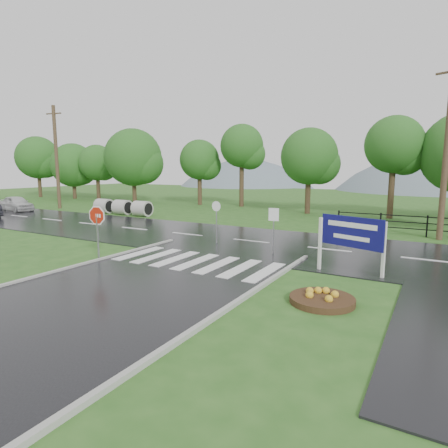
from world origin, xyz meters
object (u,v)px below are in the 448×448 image
Objects in this scene: estate_billboard at (351,235)px; car_white at (17,211)px; culvert_pipes at (122,207)px; stop_sign at (97,220)px.

estate_billboard is 0.58× the size of car_white.
stop_sign is (10.27, -11.60, 1.08)m from culvert_pipes.
culvert_pipes is 15.53m from stop_sign.
stop_sign reaches higher than culvert_pipes.
stop_sign is at bearing -105.41° from car_white.
estate_billboard is 30.07m from car_white.
culvert_pipes is 2.39× the size of estate_billboard.
car_white is (-29.48, 5.76, -1.43)m from estate_billboard.
stop_sign is 22.02m from car_white.
culvert_pipes reaches higher than car_white.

